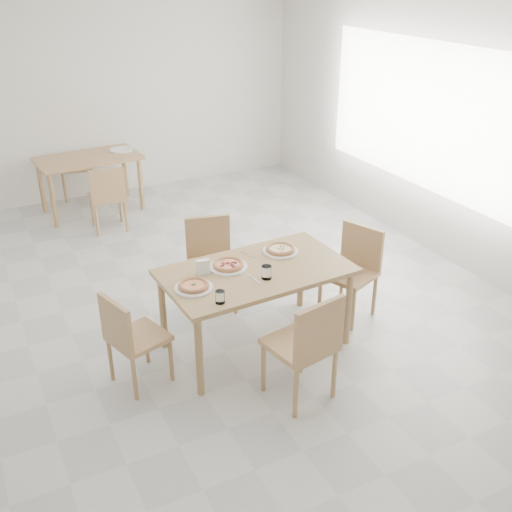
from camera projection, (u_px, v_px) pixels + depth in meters
name	position (u px, v px, depth m)	size (l,w,h in m)	color
room	(420.00, 115.00, 6.68)	(7.28, 7.00, 7.00)	beige
main_table	(256.00, 278.00, 5.00)	(1.59, 0.95, 0.75)	#A78655
chair_south	(308.00, 342.00, 4.41)	(0.52, 0.52, 0.91)	tan
chair_north	(210.00, 256.00, 5.74)	(0.52, 0.52, 0.87)	tan
chair_west	(129.00, 335.00, 4.60)	(0.50, 0.50, 0.81)	tan
chair_east	(354.00, 265.00, 5.57)	(0.56, 0.56, 0.87)	tan
plate_margherita	(194.00, 288.00, 4.67)	(0.30, 0.30, 0.02)	white
plate_mushroom	(280.00, 251.00, 5.25)	(0.31, 0.31, 0.02)	white
plate_pepperoni	(228.00, 267.00, 4.99)	(0.32, 0.32, 0.02)	white
pizza_margherita	(194.00, 285.00, 4.66)	(0.32, 0.32, 0.03)	tan
pizza_mushroom	(280.00, 249.00, 5.24)	(0.31, 0.31, 0.03)	tan
pizza_pepperoni	(228.00, 264.00, 4.98)	(0.34, 0.34, 0.03)	tan
tumbler_a	(266.00, 272.00, 4.80)	(0.08, 0.08, 0.11)	white
tumbler_b	(220.00, 297.00, 4.47)	(0.07, 0.07, 0.10)	white
napkin_holder	(203.00, 268.00, 4.86)	(0.13, 0.07, 0.13)	silver
fork_a	(248.00, 254.00, 5.21)	(0.02, 0.20, 0.01)	silver
fork_b	(254.00, 279.00, 4.81)	(0.01, 0.17, 0.01)	silver
second_table	(89.00, 164.00, 7.82)	(1.35, 0.84, 0.75)	tan
chair_back_s	(108.00, 194.00, 7.29)	(0.45, 0.45, 0.84)	tan
chair_back_n	(77.00, 160.00, 8.42)	(0.54, 0.54, 0.89)	tan
plate_empty	(121.00, 150.00, 8.04)	(0.31, 0.31, 0.02)	white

